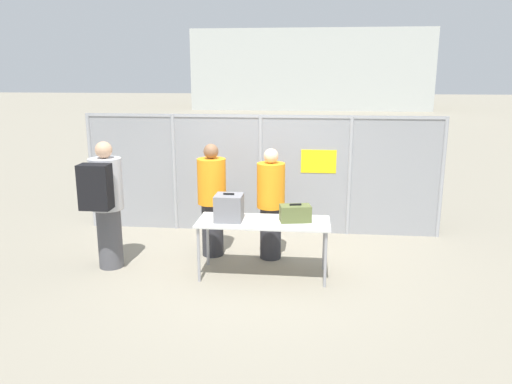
{
  "coord_description": "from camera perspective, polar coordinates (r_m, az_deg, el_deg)",
  "views": [
    {
      "loc": [
        0.83,
        -6.68,
        2.77
      ],
      "look_at": [
        0.07,
        0.4,
        1.05
      ],
      "focal_mm": 35.0,
      "sensor_mm": 36.0,
      "label": 1
    }
  ],
  "objects": [
    {
      "name": "security_worker_far",
      "position": [
        7.59,
        -5.05,
        -0.77
      ],
      "size": [
        0.43,
        0.43,
        1.74
      ],
      "rotation": [
        0.0,
        0.0,
        3.6
      ],
      "color": "#2D2D33",
      "rests_on": "ground_plane"
    },
    {
      "name": "security_worker_near",
      "position": [
        7.44,
        1.7,
        -1.22
      ],
      "size": [
        0.42,
        0.42,
        1.69
      ],
      "rotation": [
        0.0,
        0.0,
        3.34
      ],
      "color": "#2D2D33",
      "rests_on": "ground_plane"
    },
    {
      "name": "distant_hangar",
      "position": [
        42.21,
        6.25,
        13.67
      ],
      "size": [
        17.57,
        10.37,
        5.83
      ],
      "color": "#B2B7B2",
      "rests_on": "ground_plane"
    },
    {
      "name": "fence_section",
      "position": [
        8.68,
        0.56,
        2.34
      ],
      "size": [
        6.2,
        0.07,
        2.06
      ],
      "color": "#9EA0A5",
      "rests_on": "ground_plane"
    },
    {
      "name": "suitcase_olive",
      "position": [
        6.78,
        4.52,
        -2.44
      ],
      "size": [
        0.45,
        0.31,
        0.25
      ],
      "color": "#566033",
      "rests_on": "inspection_table"
    },
    {
      "name": "suitcase_grey",
      "position": [
        6.79,
        -3.11,
        -1.8
      ],
      "size": [
        0.37,
        0.35,
        0.39
      ],
      "color": "slate",
      "rests_on": "inspection_table"
    },
    {
      "name": "traveler_hooded",
      "position": [
        7.31,
        -16.84,
        -0.95
      ],
      "size": [
        0.45,
        0.71,
        1.84
      ],
      "rotation": [
        0.0,
        0.0,
        -0.14
      ],
      "color": "#4C4C51",
      "rests_on": "ground_plane"
    },
    {
      "name": "ground_plane",
      "position": [
        7.28,
        -0.9,
        -8.79
      ],
      "size": [
        120.0,
        120.0,
        0.0
      ],
      "primitive_type": "plane",
      "color": "gray"
    },
    {
      "name": "inspection_table",
      "position": [
        6.82,
        0.85,
        -3.84
      ],
      "size": [
        1.8,
        0.73,
        0.79
      ],
      "color": "silver",
      "rests_on": "ground_plane"
    },
    {
      "name": "utility_trailer",
      "position": [
        10.01,
        6.54,
        -0.33
      ],
      "size": [
        4.36,
        2.25,
        0.63
      ],
      "color": "silver",
      "rests_on": "ground_plane"
    }
  ]
}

